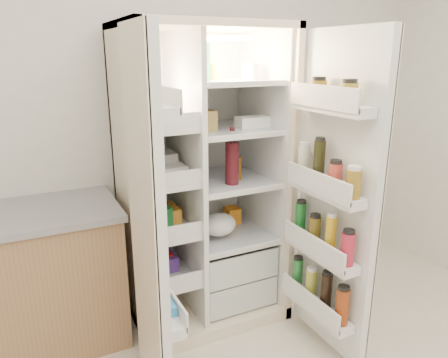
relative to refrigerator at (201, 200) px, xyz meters
name	(u,v)px	position (x,y,z in m)	size (l,w,h in m)	color
wall_back	(166,99)	(-0.09, 0.35, 0.61)	(4.00, 0.02, 2.70)	white
refrigerator	(201,200)	(0.00, 0.00, 0.00)	(0.92, 0.70, 1.80)	beige
freezer_door	(149,226)	(-0.51, -0.60, 0.15)	(0.15, 0.40, 1.72)	silver
fridge_door	(334,203)	(0.47, -0.69, 0.13)	(0.17, 0.58, 1.72)	silver
kitchen_counter	(18,283)	(-1.09, 0.05, -0.33)	(1.13, 0.60, 0.82)	#956E4A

